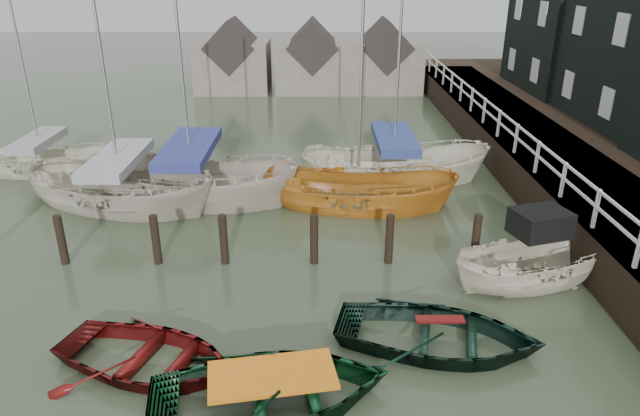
{
  "coord_description": "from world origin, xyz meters",
  "views": [
    {
      "loc": [
        1.29,
        -10.56,
        7.41
      ],
      "look_at": [
        1.36,
        3.48,
        1.4
      ],
      "focal_mm": 32.0,
      "sensor_mm": 36.0,
      "label": 1
    }
  ],
  "objects_px": {
    "rowboat_red": "(150,368)",
    "sailboat_b": "(194,195)",
    "motorboat": "(534,278)",
    "sailboat_e": "(44,171)",
    "rowboat_green": "(273,404)",
    "sailboat_d": "(392,178)",
    "sailboat_a": "(123,203)",
    "rowboat_dkgreen": "(437,347)",
    "sailboat_c": "(358,204)"
  },
  "relations": [
    {
      "from": "rowboat_red",
      "to": "sailboat_b",
      "type": "height_order",
      "value": "sailboat_b"
    },
    {
      "from": "rowboat_red",
      "to": "sailboat_b",
      "type": "distance_m",
      "value": 9.14
    },
    {
      "from": "motorboat",
      "to": "sailboat_e",
      "type": "height_order",
      "value": "sailboat_e"
    },
    {
      "from": "rowboat_green",
      "to": "sailboat_d",
      "type": "bearing_deg",
      "value": -26.91
    },
    {
      "from": "motorboat",
      "to": "sailboat_a",
      "type": "distance_m",
      "value": 13.02
    },
    {
      "from": "sailboat_d",
      "to": "rowboat_dkgreen",
      "type": "bearing_deg",
      "value": -178.7
    },
    {
      "from": "rowboat_green",
      "to": "sailboat_c",
      "type": "xyz_separation_m",
      "value": [
        2.16,
        9.38,
        0.01
      ]
    },
    {
      "from": "rowboat_red",
      "to": "sailboat_c",
      "type": "relative_size",
      "value": 0.35
    },
    {
      "from": "sailboat_d",
      "to": "sailboat_c",
      "type": "bearing_deg",
      "value": 151.5
    },
    {
      "from": "rowboat_green",
      "to": "sailboat_a",
      "type": "distance_m",
      "value": 10.99
    },
    {
      "from": "sailboat_d",
      "to": "sailboat_e",
      "type": "distance_m",
      "value": 13.43
    },
    {
      "from": "sailboat_e",
      "to": "sailboat_d",
      "type": "bearing_deg",
      "value": -88.29
    },
    {
      "from": "motorboat",
      "to": "rowboat_dkgreen",
      "type": "bearing_deg",
      "value": 114.94
    },
    {
      "from": "rowboat_red",
      "to": "sailboat_e",
      "type": "xyz_separation_m",
      "value": [
        -7.26,
        11.68,
        0.07
      ]
    },
    {
      "from": "sailboat_b",
      "to": "sailboat_c",
      "type": "height_order",
      "value": "sailboat_b"
    },
    {
      "from": "sailboat_e",
      "to": "sailboat_a",
      "type": "bearing_deg",
      "value": -123.1
    },
    {
      "from": "sailboat_b",
      "to": "sailboat_a",
      "type": "bearing_deg",
      "value": 124.39
    },
    {
      "from": "sailboat_b",
      "to": "sailboat_e",
      "type": "distance_m",
      "value": 6.82
    },
    {
      "from": "rowboat_red",
      "to": "sailboat_c",
      "type": "height_order",
      "value": "sailboat_c"
    },
    {
      "from": "rowboat_red",
      "to": "motorboat",
      "type": "bearing_deg",
      "value": -50.48
    },
    {
      "from": "sailboat_a",
      "to": "sailboat_b",
      "type": "xyz_separation_m",
      "value": [
        2.21,
        0.7,
        -0.0
      ]
    },
    {
      "from": "rowboat_red",
      "to": "sailboat_e",
      "type": "bearing_deg",
      "value": 50.52
    },
    {
      "from": "rowboat_red",
      "to": "motorboat",
      "type": "xyz_separation_m",
      "value": [
        8.85,
        3.37,
        0.09
      ]
    },
    {
      "from": "rowboat_dkgreen",
      "to": "sailboat_e",
      "type": "bearing_deg",
      "value": 63.12
    },
    {
      "from": "sailboat_a",
      "to": "motorboat",
      "type": "bearing_deg",
      "value": -93.05
    },
    {
      "from": "rowboat_red",
      "to": "sailboat_d",
      "type": "distance_m",
      "value": 12.39
    },
    {
      "from": "rowboat_dkgreen",
      "to": "sailboat_d",
      "type": "relative_size",
      "value": 0.38
    },
    {
      "from": "sailboat_c",
      "to": "sailboat_d",
      "type": "height_order",
      "value": "sailboat_d"
    },
    {
      "from": "sailboat_e",
      "to": "rowboat_red",
      "type": "bearing_deg",
      "value": -142.5
    },
    {
      "from": "rowboat_dkgreen",
      "to": "sailboat_d",
      "type": "height_order",
      "value": "sailboat_d"
    },
    {
      "from": "motorboat",
      "to": "sailboat_b",
      "type": "bearing_deg",
      "value": 42.52
    },
    {
      "from": "motorboat",
      "to": "sailboat_c",
      "type": "distance_m",
      "value": 6.5
    },
    {
      "from": "sailboat_d",
      "to": "sailboat_a",
      "type": "bearing_deg",
      "value": 107.19
    },
    {
      "from": "rowboat_red",
      "to": "motorboat",
      "type": "relative_size",
      "value": 0.79
    },
    {
      "from": "sailboat_c",
      "to": "rowboat_dkgreen",
      "type": "bearing_deg",
      "value": -159.99
    },
    {
      "from": "rowboat_dkgreen",
      "to": "sailboat_c",
      "type": "relative_size",
      "value": 0.39
    },
    {
      "from": "rowboat_green",
      "to": "sailboat_b",
      "type": "bearing_deg",
      "value": 9.14
    },
    {
      "from": "rowboat_green",
      "to": "motorboat",
      "type": "distance_m",
      "value": 7.7
    },
    {
      "from": "sailboat_b",
      "to": "sailboat_c",
      "type": "distance_m",
      "value": 5.68
    },
    {
      "from": "sailboat_b",
      "to": "sailboat_e",
      "type": "height_order",
      "value": "sailboat_b"
    },
    {
      "from": "rowboat_red",
      "to": "sailboat_a",
      "type": "distance_m",
      "value": 8.97
    },
    {
      "from": "sailboat_e",
      "to": "rowboat_green",
      "type": "bearing_deg",
      "value": -136.74
    },
    {
      "from": "motorboat",
      "to": "sailboat_b",
      "type": "height_order",
      "value": "sailboat_b"
    },
    {
      "from": "sailboat_a",
      "to": "sailboat_e",
      "type": "distance_m",
      "value": 5.26
    },
    {
      "from": "rowboat_red",
      "to": "sailboat_e",
      "type": "distance_m",
      "value": 13.75
    },
    {
      "from": "rowboat_green",
      "to": "motorboat",
      "type": "bearing_deg",
      "value": -65.05
    },
    {
      "from": "sailboat_e",
      "to": "motorboat",
      "type": "bearing_deg",
      "value": -111.63
    },
    {
      "from": "rowboat_dkgreen",
      "to": "sailboat_c",
      "type": "xyz_separation_m",
      "value": [
        -1.18,
        7.7,
        0.01
      ]
    },
    {
      "from": "sailboat_c",
      "to": "sailboat_b",
      "type": "bearing_deg",
      "value": 93.95
    },
    {
      "from": "rowboat_green",
      "to": "sailboat_b",
      "type": "xyz_separation_m",
      "value": [
        -3.48,
        10.11,
        0.06
      ]
    }
  ]
}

